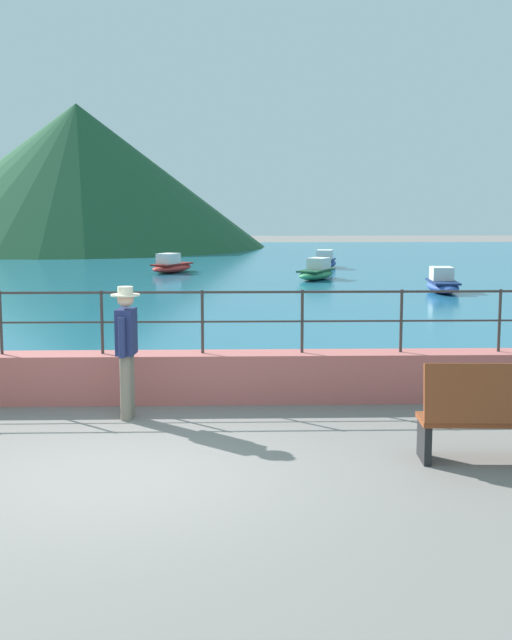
# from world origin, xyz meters

# --- Properties ---
(ground_plane) EXTENTS (120.00, 120.00, 0.00)m
(ground_plane) POSITION_xyz_m (0.00, 0.00, 0.00)
(ground_plane) COLOR slate
(promenade_wall) EXTENTS (20.00, 0.56, 0.70)m
(promenade_wall) POSITION_xyz_m (0.00, 3.20, 0.35)
(promenade_wall) COLOR #BC605B
(promenade_wall) RESTS_ON ground
(railing) EXTENTS (18.44, 0.04, 0.90)m
(railing) POSITION_xyz_m (-0.00, 3.20, 1.31)
(railing) COLOR #383330
(railing) RESTS_ON promenade_wall
(lake_water) EXTENTS (64.00, 44.32, 0.06)m
(lake_water) POSITION_xyz_m (0.00, 25.84, 0.03)
(lake_water) COLOR #236B89
(lake_water) RESTS_ON ground
(hill_main) EXTENTS (22.58, 22.58, 8.55)m
(hill_main) POSITION_xyz_m (-8.02, 42.75, 4.27)
(hill_main) COLOR #1E4C2D
(hill_main) RESTS_ON ground
(bench_far) EXTENTS (1.72, 0.63, 1.13)m
(bench_far) POSITION_xyz_m (4.03, 0.23, 0.56)
(bench_far) COLOR brown
(bench_far) RESTS_ON ground
(person_walking) EXTENTS (0.38, 0.57, 1.75)m
(person_walking) POSITION_xyz_m (-0.25, 2.26, 0.98)
(person_walking) COLOR slate
(person_walking) RESTS_ON ground
(boat_0) EXTENTS (1.33, 2.43, 0.76)m
(boat_0) POSITION_xyz_m (5.05, 26.35, 0.33)
(boat_0) COLOR #2D4C9E
(boat_0) RESTS_ON lake_water
(boat_4) EXTENTS (1.95, 2.44, 0.76)m
(boat_4) POSITION_xyz_m (-1.20, 24.20, 0.33)
(boat_4) COLOR red
(boat_4) RESTS_ON lake_water
(boat_5) EXTENTS (1.04, 2.35, 0.76)m
(boat_5) POSITION_xyz_m (7.60, 16.87, 0.33)
(boat_5) COLOR #2D4C9E
(boat_5) RESTS_ON lake_water
(boat_6) EXTENTS (1.87, 2.45, 0.76)m
(boat_6) POSITION_xyz_m (4.17, 21.18, 0.33)
(boat_6) COLOR #338C59
(boat_6) RESTS_ON lake_water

